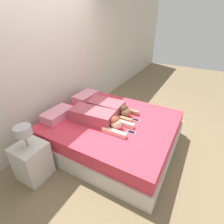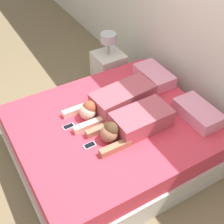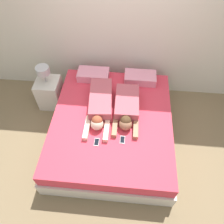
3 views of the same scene
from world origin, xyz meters
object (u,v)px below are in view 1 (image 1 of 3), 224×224
(pillow_head_left, at_px, (58,114))
(pillow_head_right, at_px, (86,97))
(person_left, at_px, (97,117))
(cell_phone_left, at_px, (131,132))
(nightstand, at_px, (32,159))
(person_right, at_px, (111,108))
(bed, at_px, (112,132))
(cell_phone_right, at_px, (136,120))

(pillow_head_left, distance_m, pillow_head_right, 0.80)
(person_left, bearing_deg, cell_phone_left, -87.67)
(pillow_head_left, height_order, cell_phone_left, pillow_head_left)
(cell_phone_left, bearing_deg, nightstand, 133.29)
(person_right, xyz_separation_m, nightstand, (-1.38, 0.49, -0.30))
(pillow_head_right, height_order, nightstand, nightstand)
(bed, height_order, pillow_head_left, pillow_head_left)
(person_right, bearing_deg, pillow_head_right, 74.38)
(person_left, relative_size, person_right, 1.19)
(pillow_head_left, relative_size, pillow_head_right, 1.00)
(person_right, distance_m, cell_phone_left, 0.70)
(cell_phone_right, relative_size, nightstand, 0.14)
(cell_phone_left, distance_m, nightstand, 1.47)
(bed, distance_m, nightstand, 1.33)
(pillow_head_left, distance_m, nightstand, 0.85)
(bed, bearing_deg, cell_phone_right, -63.70)
(pillow_head_right, relative_size, person_right, 0.60)
(bed, relative_size, cell_phone_right, 16.94)
(cell_phone_left, bearing_deg, cell_phone_right, 11.31)
(bed, relative_size, pillow_head_left, 3.96)
(bed, distance_m, person_right, 0.44)
(person_left, height_order, cell_phone_right, person_left)
(pillow_head_left, relative_size, person_right, 0.60)
(person_left, distance_m, person_right, 0.40)
(person_right, bearing_deg, cell_phone_left, -123.37)
(person_left, xyz_separation_m, nightstand, (-0.98, 0.47, -0.30))
(pillow_head_left, distance_m, cell_phone_right, 1.34)
(nightstand, bearing_deg, cell_phone_left, -46.71)
(pillow_head_left, height_order, person_left, person_left)
(bed, distance_m, pillow_head_left, 0.99)
(person_left, bearing_deg, pillow_head_right, 48.71)
(pillow_head_left, relative_size, person_left, 0.50)
(cell_phone_left, xyz_separation_m, nightstand, (-1.00, 1.06, -0.21))
(pillow_head_right, height_order, cell_phone_right, pillow_head_right)
(person_right, bearing_deg, person_left, 177.61)
(pillow_head_right, bearing_deg, cell_phone_left, -114.27)
(pillow_head_left, height_order, person_right, person_right)
(pillow_head_left, xyz_separation_m, person_left, (0.20, -0.68, 0.03))
(cell_phone_right, bearing_deg, pillow_head_right, 79.52)
(bed, distance_m, person_left, 0.44)
(bed, xyz_separation_m, person_right, (0.21, 0.14, 0.36))
(person_left, relative_size, nightstand, 1.22)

